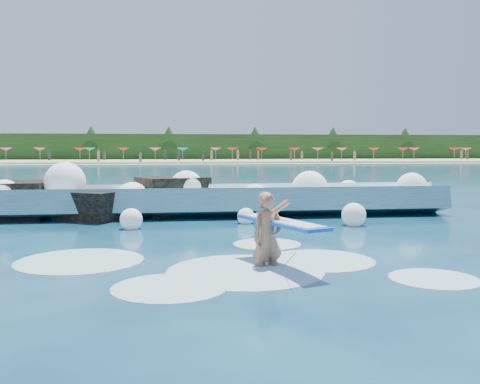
{
  "coord_description": "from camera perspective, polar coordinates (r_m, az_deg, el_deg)",
  "views": [
    {
      "loc": [
        -0.41,
        -12.31,
        2.38
      ],
      "look_at": [
        1.5,
        2.0,
        1.2
      ],
      "focal_mm": 40.0,
      "sensor_mm": 36.0,
      "label": 1
    }
  ],
  "objects": [
    {
      "name": "ground",
      "position": [
        12.54,
        -5.63,
        -6.29
      ],
      "size": [
        200.0,
        200.0,
        0.0
      ],
      "primitive_type": "plane",
      "color": "#07243F",
      "rests_on": "ground"
    },
    {
      "name": "beach",
      "position": [
        90.34,
        -7.34,
        3.26
      ],
      "size": [
        140.0,
        20.0,
        0.4
      ],
      "primitive_type": "cube",
      "color": "tan",
      "rests_on": "ground"
    },
    {
      "name": "wet_band",
      "position": [
        79.34,
        -7.3,
        2.95
      ],
      "size": [
        140.0,
        5.0,
        0.08
      ],
      "primitive_type": "cube",
      "color": "silver",
      "rests_on": "ground"
    },
    {
      "name": "treeline",
      "position": [
        100.31,
        -7.38,
        4.71
      ],
      "size": [
        140.0,
        4.0,
        5.0
      ],
      "primitive_type": "cube",
      "color": "black",
      "rests_on": "ground"
    },
    {
      "name": "breaking_wave",
      "position": [
        19.1,
        -1.92,
        -1.03
      ],
      "size": [
        15.98,
        2.58,
        1.38
      ],
      "color": "teal",
      "rests_on": "ground"
    },
    {
      "name": "rock_cluster",
      "position": [
        19.37,
        -16.33,
        -1.08
      ],
      "size": [
        8.47,
        3.69,
        1.58
      ],
      "color": "black",
      "rests_on": "ground"
    },
    {
      "name": "surfer_with_board",
      "position": [
        10.57,
        3.3,
        -4.59
      ],
      "size": [
        1.46,
        2.98,
        1.84
      ],
      "color": "#A96D4F",
      "rests_on": "ground"
    },
    {
      "name": "wave_spray",
      "position": [
        18.78,
        -3.67,
        0.09
      ],
      "size": [
        15.25,
        4.53,
        1.97
      ],
      "color": "white",
      "rests_on": "ground"
    },
    {
      "name": "surf_foam",
      "position": [
        10.92,
        -2.14,
        -7.92
      ],
      "size": [
        8.9,
        5.78,
        0.16
      ],
      "color": "silver",
      "rests_on": "ground"
    },
    {
      "name": "beach_umbrellas",
      "position": [
        91.98,
        -7.51,
        4.56
      ],
      "size": [
        109.21,
        6.61,
        0.5
      ],
      "color": "#148377",
      "rests_on": "ground"
    },
    {
      "name": "beachgoers",
      "position": [
        86.75,
        -0.83,
        3.84
      ],
      "size": [
        104.24,
        10.19,
        1.93
      ],
      "color": "#3F332D",
      "rests_on": "ground"
    }
  ]
}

